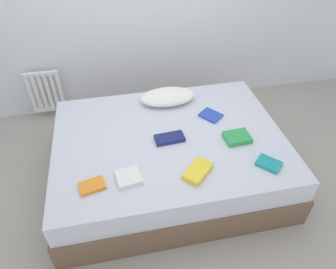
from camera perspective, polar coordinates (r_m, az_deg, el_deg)
The scene contains 11 objects.
ground_plane at distance 3.00m, azimuth 0.19°, elevation -7.57°, with size 8.00×8.00×0.00m, color #9E998E.
bed at distance 2.81m, azimuth 0.20°, elevation -4.24°, with size 2.00×1.50×0.50m.
radiator at distance 3.75m, azimuth -21.76°, elevation 7.36°, with size 0.37×0.04×0.50m.
pillow at distance 3.02m, azimuth -0.08°, elevation 7.02°, with size 0.53×0.30×0.12m, color white.
textbook_yellow at distance 2.34m, azimuth 5.57°, elevation -6.77°, with size 0.25×0.14×0.04m, color yellow.
textbook_navy at distance 2.60m, azimuth 0.29°, elevation -0.69°, with size 0.25×0.12×0.04m, color navy.
textbook_teal at distance 2.51m, azimuth 18.19°, elevation -5.15°, with size 0.18×0.13×0.03m, color teal.
textbook_green at distance 2.66m, azimuth 12.70°, elevation -0.52°, with size 0.21×0.17×0.05m, color green.
textbook_blue at distance 2.88m, azimuth 7.93°, elevation 3.54°, with size 0.19×0.15×0.02m, color #2847B7.
textbook_orange at distance 2.31m, azimuth -13.89°, elevation -9.22°, with size 0.18×0.12×0.03m, color orange.
textbook_white at distance 2.31m, azimuth -7.34°, elevation -7.89°, with size 0.17×0.17×0.04m, color white.
Camera 1 is at (-0.41, -1.94, 2.24)m, focal length 32.84 mm.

